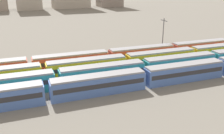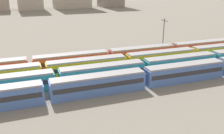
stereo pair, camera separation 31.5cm
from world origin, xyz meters
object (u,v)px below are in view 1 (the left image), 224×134
train_track_3 (173,50)px  train_track_2 (192,54)px  train_track_0 (144,78)px  catenary_pole_1 (163,35)px  train_track_1 (180,63)px

train_track_3 → train_track_2: bearing=-63.8°
train_track_0 → catenary_pole_1: (15.22, 18.58, 3.84)m
train_track_3 → train_track_1: bearing=-115.1°
train_track_2 → train_track_3: 5.79m
train_track_1 → train_track_0: bearing=-156.4°
catenary_pole_1 → train_track_0: bearing=-129.3°
train_track_3 → catenary_pole_1: 5.10m
train_track_0 → catenary_pole_1: catenary_pole_1 is taller
train_track_2 → train_track_3: size_ratio=1.00×
catenary_pole_1 → train_track_2: bearing=-63.4°
train_track_1 → train_track_3: same height
train_track_1 → catenary_pole_1: bearing=76.0°
train_track_2 → train_track_0: bearing=-151.7°
train_track_0 → catenary_pole_1: bearing=50.7°
train_track_0 → train_track_3: bearing=42.9°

